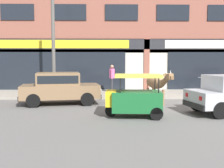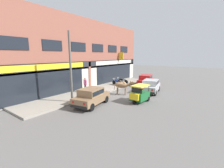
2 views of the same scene
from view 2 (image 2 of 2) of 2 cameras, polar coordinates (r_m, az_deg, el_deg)
name	(u,v)px [view 2 (image 2 of 2)]	position (r m, az deg, el deg)	size (l,w,h in m)	color
ground_plane	(128,95)	(15.99, 6.11, -4.06)	(90.00, 90.00, 0.00)	#605E5B
sidewalk	(100,89)	(18.15, -4.57, -1.97)	(19.00, 3.36, 0.16)	gray
shop_building	(88,56)	(19.01, -9.27, 10.35)	(23.00, 1.40, 8.39)	#8E5142
cow	(122,85)	(15.76, 4.01, -0.50)	(1.05, 2.06, 1.61)	#936B47
car_0	(92,96)	(12.53, -7.80, -4.48)	(3.79, 2.17, 1.46)	black
car_1	(151,85)	(17.16, 14.50, -0.53)	(3.80, 2.21, 1.46)	black
car_2	(146,80)	(21.15, 12.72, 1.67)	(3.80, 2.22, 1.46)	black
auto_rickshaw	(139,95)	(13.54, 10.38, -4.07)	(2.03, 1.27, 1.52)	black
motorcycle_0	(117,82)	(20.09, 1.95, 0.68)	(0.66, 1.79, 0.88)	black
motorcycle_1	(122,81)	(21.13, 3.81, 1.17)	(0.54, 1.80, 0.88)	black
pedestrian	(85,83)	(16.43, -10.19, 0.32)	(0.32, 0.50, 1.60)	#2D2D33
utility_pole	(71,68)	(13.01, -15.49, 6.05)	(0.18, 0.18, 5.89)	#595651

